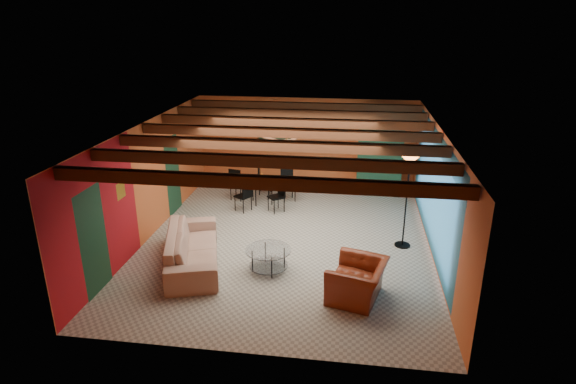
% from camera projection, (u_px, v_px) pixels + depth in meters
% --- Properties ---
extents(room, '(6.52, 8.01, 2.71)m').
position_uv_depth(room, '(287.00, 141.00, 10.40)').
color(room, gray).
rests_on(room, ground).
extents(sofa, '(1.72, 2.76, 0.75)m').
position_uv_depth(sofa, '(193.00, 248.00, 9.96)').
color(sofa, '#9E7766').
rests_on(sofa, ground).
extents(armchair, '(1.21, 1.31, 0.72)m').
position_uv_depth(armchair, '(357.00, 281.00, 8.75)').
color(armchair, maroon).
rests_on(armchair, ground).
extents(coffee_table, '(1.24, 1.24, 0.48)m').
position_uv_depth(coffee_table, '(268.00, 260.00, 9.76)').
color(coffee_table, white).
rests_on(coffee_table, ground).
extents(dining_table, '(2.39, 2.39, 0.95)m').
position_uv_depth(dining_table, '(262.00, 187.00, 13.26)').
color(dining_table, silver).
rests_on(dining_table, ground).
extents(armoire, '(1.30, 0.75, 2.17)m').
position_uv_depth(armoire, '(379.00, 157.00, 13.88)').
color(armoire, brown).
rests_on(armoire, ground).
extents(floor_lamp, '(0.50, 0.50, 2.17)m').
position_uv_depth(floor_lamp, '(406.00, 201.00, 10.52)').
color(floor_lamp, black).
rests_on(floor_lamp, ground).
extents(ceiling_fan, '(1.50, 1.50, 0.44)m').
position_uv_depth(ceiling_fan, '(287.00, 143.00, 10.30)').
color(ceiling_fan, '#472614').
rests_on(ceiling_fan, ceiling).
extents(painting, '(1.05, 0.03, 0.65)m').
position_uv_depth(painting, '(276.00, 132.00, 14.34)').
color(painting, black).
rests_on(painting, wall_back).
extents(potted_plant, '(0.47, 0.43, 0.45)m').
position_uv_depth(potted_plant, '(383.00, 112.00, 13.43)').
color(potted_plant, '#26661E').
rests_on(potted_plant, armoire).
extents(vase, '(0.23, 0.23, 0.20)m').
position_uv_depth(vase, '(262.00, 167.00, 13.06)').
color(vase, orange).
rests_on(vase, dining_table).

